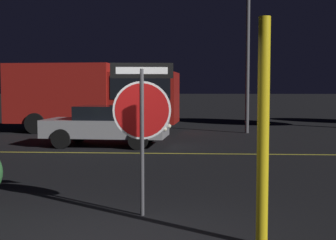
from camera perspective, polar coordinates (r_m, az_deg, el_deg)
road_center_stripe at (r=13.27m, az=-1.51°, el=-4.07°), size 37.87×0.12×0.01m
stop_sign at (r=6.73m, az=-3.20°, el=1.30°), size 0.90×0.14×2.22m
yellow_pole_right at (r=5.54m, az=11.51°, el=-1.56°), size 0.14×0.14×2.68m
passing_car_2 at (r=15.06m, az=-7.61°, el=-0.64°), size 4.04×2.07×1.28m
delivery_truck at (r=19.86m, az=-8.76°, el=3.11°), size 7.14×2.87×2.84m
street_lamp at (r=19.55m, az=9.74°, el=12.38°), size 0.36×0.36×8.24m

